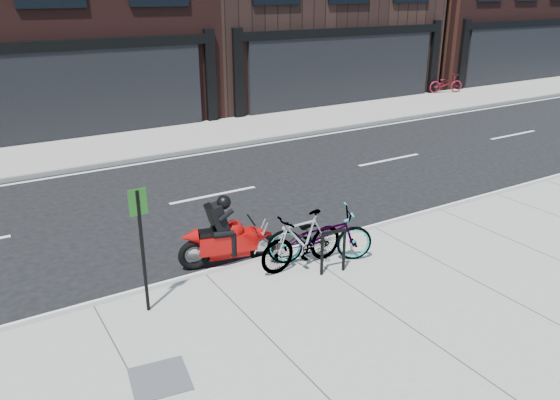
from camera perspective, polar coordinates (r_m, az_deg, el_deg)
ground at (r=12.51m, az=-3.07°, el=-2.25°), size 120.00×120.00×0.00m
sidewalk_near at (r=8.91m, az=12.87°, el=-12.75°), size 60.00×6.00×0.13m
sidewalk_far at (r=19.31m, az=-14.19°, el=5.80°), size 60.00×3.50×0.13m
bike_rack at (r=9.87m, az=5.59°, el=-5.01°), size 0.50×0.13×0.84m
bicycle_front at (r=10.26m, az=4.19°, el=-3.72°), size 2.11×1.45×1.05m
bicycle_rear at (r=10.05m, az=2.32°, el=-4.20°), size 1.78×0.54×1.06m
motorcycle at (r=10.42m, az=-5.07°, el=-3.79°), size 1.89×0.79×1.43m
bicycle_far at (r=29.04m, az=16.95°, el=11.58°), size 1.86×1.14×0.92m
utility_grate at (r=7.77m, az=-12.45°, el=-17.79°), size 0.85×0.85×0.02m
sign_post at (r=8.64m, az=-14.26°, el=-4.09°), size 0.28×0.06×2.08m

